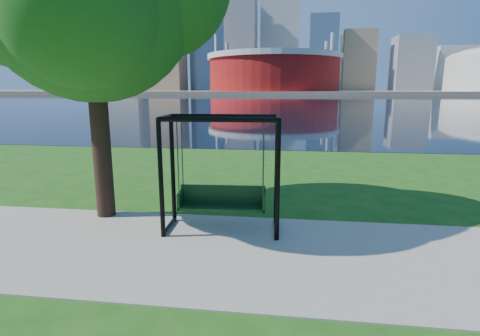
# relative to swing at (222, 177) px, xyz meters

# --- Properties ---
(ground) EXTENTS (900.00, 900.00, 0.00)m
(ground) POSITION_rel_swing_xyz_m (0.60, -0.63, -1.24)
(ground) COLOR #1E5114
(ground) RESTS_ON ground
(path) EXTENTS (120.00, 4.00, 0.03)m
(path) POSITION_rel_swing_xyz_m (0.60, -1.13, -1.22)
(path) COLOR #9E937F
(path) RESTS_ON ground
(river) EXTENTS (900.00, 180.00, 0.02)m
(river) POSITION_rel_swing_xyz_m (0.60, 101.37, -1.23)
(river) COLOR black
(river) RESTS_ON ground
(far_bank) EXTENTS (900.00, 228.00, 2.00)m
(far_bank) POSITION_rel_swing_xyz_m (0.60, 305.37, -0.24)
(far_bank) COLOR #937F60
(far_bank) RESTS_ON ground
(stadium) EXTENTS (83.00, 83.00, 32.00)m
(stadium) POSITION_rel_swing_xyz_m (-9.40, 234.37, 12.99)
(stadium) COLOR maroon
(stadium) RESTS_ON far_bank
(skyline) EXTENTS (392.00, 66.00, 96.50)m
(skyline) POSITION_rel_swing_xyz_m (-3.67, 318.76, 34.65)
(skyline) COLOR gray
(skyline) RESTS_ON far_bank
(swing) EXTENTS (2.56, 1.23, 2.56)m
(swing) POSITION_rel_swing_xyz_m (0.00, 0.00, 0.00)
(swing) COLOR black
(swing) RESTS_ON ground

